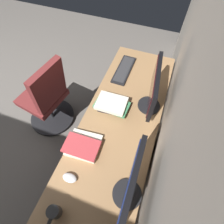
{
  "coord_description": "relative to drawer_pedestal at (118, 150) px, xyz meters",
  "views": [
    {
      "loc": [
        0.58,
        2.21,
        2.03
      ],
      "look_at": [
        -0.07,
        1.97,
        0.95
      ],
      "focal_mm": 28.14,
      "sensor_mm": 36.0,
      "label": 1
    }
  ],
  "objects": [
    {
      "name": "mouse_spare",
      "position": [
        0.46,
        -0.21,
        0.4
      ],
      "size": [
        0.06,
        0.1,
        0.03
      ],
      "primitive_type": "ellipsoid",
      "color": "silver",
      "rests_on": "desk"
    },
    {
      "name": "wall_back",
      "position": [
        0.04,
        0.36,
        0.95
      ],
      "size": [
        4.86,
        0.1,
        2.6
      ],
      "primitive_type": "cube",
      "color": "beige",
      "rests_on": "ground"
    },
    {
      "name": "office_chair",
      "position": [
        -0.24,
        -0.92,
        0.11
      ],
      "size": [
        0.56,
        0.58,
        0.97
      ],
      "color": "maroon",
      "rests_on": "ground"
    },
    {
      "name": "drawer_pedestal",
      "position": [
        0.0,
        0.0,
        0.0
      ],
      "size": [
        0.4,
        0.51,
        0.69
      ],
      "color": "#936D47",
      "rests_on": "ground"
    },
    {
      "name": "monitor_primary",
      "position": [
        -0.35,
        0.16,
        0.62
      ],
      "size": [
        0.48,
        0.2,
        0.41
      ],
      "color": "black",
      "rests_on": "desk"
    },
    {
      "name": "book_stack_far",
      "position": [
        0.21,
        -0.23,
        0.41
      ],
      "size": [
        0.25,
        0.27,
        0.05
      ],
      "color": "beige",
      "rests_on": "desk"
    },
    {
      "name": "book_stack_near",
      "position": [
        -0.22,
        -0.14,
        0.43
      ],
      "size": [
        0.21,
        0.3,
        0.08
      ],
      "color": "black",
      "rests_on": "desk"
    },
    {
      "name": "keyboard_main",
      "position": [
        -0.7,
        -0.19,
        0.39
      ],
      "size": [
        0.42,
        0.15,
        0.02
      ],
      "color": "black",
      "rests_on": "desk"
    },
    {
      "name": "coffee_mug",
      "position": [
        0.68,
        -0.2,
        0.43
      ],
      "size": [
        0.12,
        0.08,
        0.1
      ],
      "color": "black",
      "rests_on": "desk"
    },
    {
      "name": "desk",
      "position": [
        -0.04,
        -0.03,
        0.31
      ],
      "size": [
        2.05,
        0.64,
        0.73
      ],
      "color": "#936D47",
      "rests_on": "ground"
    },
    {
      "name": "monitor_secondary",
      "position": [
        0.42,
        0.19,
        0.63
      ],
      "size": [
        0.49,
        0.2,
        0.43
      ],
      "color": "black",
      "rests_on": "desk"
    }
  ]
}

